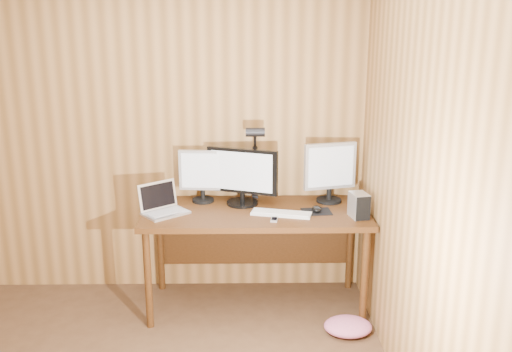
{
  "coord_description": "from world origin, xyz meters",
  "views": [
    {
      "loc": [
        0.87,
        -2.22,
        2.08
      ],
      "look_at": [
        0.93,
        1.58,
        1.02
      ],
      "focal_mm": 40.0,
      "sensor_mm": 36.0,
      "label": 1
    }
  ],
  "objects_px": {
    "monitor_left": "(202,175)",
    "mouse": "(317,209)",
    "monitor_right": "(330,171)",
    "phone": "(274,219)",
    "desk": "(256,223)",
    "hard_drive": "(359,205)",
    "desk_lamp": "(255,152)",
    "laptop": "(162,206)",
    "monitor_center": "(242,176)",
    "speaker": "(360,199)",
    "keyboard": "(281,213)"
  },
  "relations": [
    {
      "from": "phone",
      "to": "desk_lamp",
      "type": "height_order",
      "value": "desk_lamp"
    },
    {
      "from": "monitor_right",
      "to": "desk_lamp",
      "type": "height_order",
      "value": "desk_lamp"
    },
    {
      "from": "keyboard",
      "to": "phone",
      "type": "relative_size",
      "value": 4.5
    },
    {
      "from": "laptop",
      "to": "desk",
      "type": "bearing_deg",
      "value": -29.85
    },
    {
      "from": "laptop",
      "to": "mouse",
      "type": "height_order",
      "value": "laptop"
    },
    {
      "from": "monitor_center",
      "to": "keyboard",
      "type": "distance_m",
      "value": 0.42
    },
    {
      "from": "monitor_right",
      "to": "phone",
      "type": "height_order",
      "value": "monitor_right"
    },
    {
      "from": "laptop",
      "to": "desk_lamp",
      "type": "relative_size",
      "value": 0.61
    },
    {
      "from": "monitor_left",
      "to": "keyboard",
      "type": "distance_m",
      "value": 0.67
    },
    {
      "from": "mouse",
      "to": "hard_drive",
      "type": "distance_m",
      "value": 0.31
    },
    {
      "from": "monitor_center",
      "to": "monitor_right",
      "type": "height_order",
      "value": "monitor_right"
    },
    {
      "from": "speaker",
      "to": "desk",
      "type": "bearing_deg",
      "value": 179.54
    },
    {
      "from": "desk_lamp",
      "to": "monitor_center",
      "type": "bearing_deg",
      "value": -155.92
    },
    {
      "from": "laptop",
      "to": "desk_lamp",
      "type": "distance_m",
      "value": 0.78
    },
    {
      "from": "speaker",
      "to": "desk_lamp",
      "type": "bearing_deg",
      "value": 167.6
    },
    {
      "from": "monitor_right",
      "to": "phone",
      "type": "xyz_separation_m",
      "value": [
        -0.43,
        -0.4,
        -0.23
      ]
    },
    {
      "from": "desk_lamp",
      "to": "laptop",
      "type": "bearing_deg",
      "value": -175.44
    },
    {
      "from": "desk",
      "to": "desk_lamp",
      "type": "bearing_deg",
      "value": 90.79
    },
    {
      "from": "hard_drive",
      "to": "monitor_center",
      "type": "bearing_deg",
      "value": 147.64
    },
    {
      "from": "monitor_right",
      "to": "hard_drive",
      "type": "xyz_separation_m",
      "value": [
        0.16,
        -0.35,
        -0.15
      ]
    },
    {
      "from": "keyboard",
      "to": "phone",
      "type": "height_order",
      "value": "keyboard"
    },
    {
      "from": "monitor_right",
      "to": "speaker",
      "type": "height_order",
      "value": "monitor_right"
    },
    {
      "from": "monitor_right",
      "to": "speaker",
      "type": "bearing_deg",
      "value": -46.53
    },
    {
      "from": "monitor_center",
      "to": "laptop",
      "type": "bearing_deg",
      "value": -142.37
    },
    {
      "from": "desk",
      "to": "monitor_right",
      "type": "relative_size",
      "value": 3.58
    },
    {
      "from": "monitor_center",
      "to": "desk_lamp",
      "type": "bearing_deg",
      "value": 61.3
    },
    {
      "from": "laptop",
      "to": "phone",
      "type": "distance_m",
      "value": 0.8
    },
    {
      "from": "monitor_center",
      "to": "mouse",
      "type": "relative_size",
      "value": 4.6
    },
    {
      "from": "keyboard",
      "to": "hard_drive",
      "type": "xyz_separation_m",
      "value": [
        0.53,
        -0.06,
        0.08
      ]
    },
    {
      "from": "monitor_center",
      "to": "desk",
      "type": "bearing_deg",
      "value": -18.07
    },
    {
      "from": "monitor_center",
      "to": "laptop",
      "type": "xyz_separation_m",
      "value": [
        -0.56,
        -0.18,
        -0.16
      ]
    },
    {
      "from": "desk",
      "to": "phone",
      "type": "xyz_separation_m",
      "value": [
        0.12,
        -0.28,
        0.13
      ]
    },
    {
      "from": "monitor_right",
      "to": "phone",
      "type": "relative_size",
      "value": 4.62
    },
    {
      "from": "speaker",
      "to": "phone",
      "type": "bearing_deg",
      "value": -156.99
    },
    {
      "from": "monitor_left",
      "to": "mouse",
      "type": "relative_size",
      "value": 3.5
    },
    {
      "from": "monitor_center",
      "to": "speaker",
      "type": "bearing_deg",
      "value": 14.16
    },
    {
      "from": "hard_drive",
      "to": "phone",
      "type": "distance_m",
      "value": 0.59
    },
    {
      "from": "monitor_right",
      "to": "keyboard",
      "type": "height_order",
      "value": "monitor_right"
    },
    {
      "from": "monitor_left",
      "to": "mouse",
      "type": "height_order",
      "value": "monitor_left"
    },
    {
      "from": "phone",
      "to": "speaker",
      "type": "bearing_deg",
      "value": 31.3
    },
    {
      "from": "laptop",
      "to": "keyboard",
      "type": "height_order",
      "value": "laptop"
    },
    {
      "from": "monitor_right",
      "to": "laptop",
      "type": "height_order",
      "value": "monitor_right"
    },
    {
      "from": "desk",
      "to": "phone",
      "type": "relative_size",
      "value": 16.56
    },
    {
      "from": "keyboard",
      "to": "speaker",
      "type": "distance_m",
      "value": 0.6
    },
    {
      "from": "hard_drive",
      "to": "desk_lamp",
      "type": "height_order",
      "value": "desk_lamp"
    },
    {
      "from": "desk_lamp",
      "to": "monitor_left",
      "type": "bearing_deg",
      "value": 165.15
    },
    {
      "from": "desk",
      "to": "keyboard",
      "type": "xyz_separation_m",
      "value": [
        0.18,
        -0.16,
        0.13
      ]
    },
    {
      "from": "desk",
      "to": "monitor_center",
      "type": "xyz_separation_m",
      "value": [
        -0.1,
        0.08,
        0.34
      ]
    },
    {
      "from": "hard_drive",
      "to": "phone",
      "type": "height_order",
      "value": "hard_drive"
    },
    {
      "from": "monitor_right",
      "to": "speaker",
      "type": "distance_m",
      "value": 0.3
    }
  ]
}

